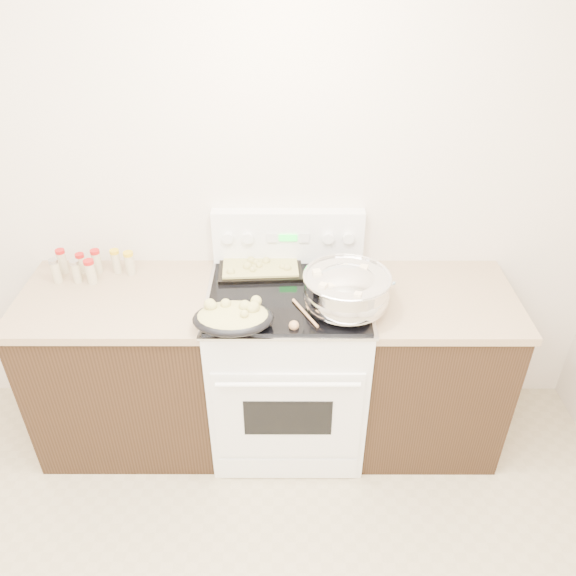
{
  "coord_description": "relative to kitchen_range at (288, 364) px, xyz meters",
  "views": [
    {
      "loc": [
        0.35,
        -0.78,
        2.44
      ],
      "look_at": [
        0.35,
        1.37,
        1.0
      ],
      "focal_mm": 35.0,
      "sensor_mm": 36.0,
      "label": 1
    }
  ],
  "objects": [
    {
      "name": "room_shell",
      "position": [
        -0.35,
        -1.42,
        1.21
      ],
      "size": [
        4.1,
        3.6,
        2.75
      ],
      "color": "silver",
      "rests_on": "ground"
    },
    {
      "name": "counter_left",
      "position": [
        -0.83,
        0.01,
        -0.03
      ],
      "size": [
        0.93,
        0.67,
        0.92
      ],
      "color": "black",
      "rests_on": "ground"
    },
    {
      "name": "counter_right",
      "position": [
        0.73,
        0.01,
        -0.03
      ],
      "size": [
        0.73,
        0.67,
        0.92
      ],
      "color": "black",
      "rests_on": "ground"
    },
    {
      "name": "kitchen_range",
      "position": [
        0.0,
        0.0,
        0.0
      ],
      "size": [
        0.78,
        0.73,
        1.22
      ],
      "color": "white",
      "rests_on": "ground"
    },
    {
      "name": "mixing_bowl",
      "position": [
        0.26,
        -0.13,
        0.54
      ],
      "size": [
        0.39,
        0.39,
        0.23
      ],
      "color": "silver",
      "rests_on": "kitchen_range"
    },
    {
      "name": "roasting_pan",
      "position": [
        -0.24,
        -0.27,
        0.5
      ],
      "size": [
        0.36,
        0.26,
        0.11
      ],
      "color": "black",
      "rests_on": "kitchen_range"
    },
    {
      "name": "baking_sheet",
      "position": [
        -0.14,
        0.21,
        0.47
      ],
      "size": [
        0.43,
        0.31,
        0.06
      ],
      "color": "black",
      "rests_on": "kitchen_range"
    },
    {
      "name": "wooden_spoon",
      "position": [
        0.04,
        -0.25,
        0.46
      ],
      "size": [
        0.13,
        0.22,
        0.04
      ],
      "color": "tan",
      "rests_on": "kitchen_range"
    },
    {
      "name": "blue_ladle",
      "position": [
        0.34,
        -0.1,
        0.49
      ],
      "size": [
        0.22,
        0.19,
        0.09
      ],
      "color": "#8FBCD6",
      "rests_on": "kitchen_range"
    },
    {
      "name": "spice_jars",
      "position": [
        -0.99,
        0.17,
        0.49
      ],
      "size": [
        0.39,
        0.15,
        0.13
      ],
      "color": "#BFB28C",
      "rests_on": "counter_left"
    }
  ]
}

